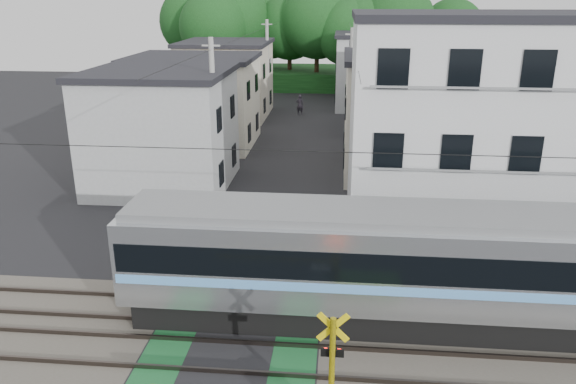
# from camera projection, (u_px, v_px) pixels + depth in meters

# --- Properties ---
(ground) EXTENTS (120.00, 120.00, 0.00)m
(ground) POSITION_uv_depth(u_px,v_px,m) (236.00, 334.00, 17.39)
(ground) COLOR black
(track_bed) EXTENTS (120.00, 120.00, 0.14)m
(track_bed) POSITION_uv_depth(u_px,v_px,m) (236.00, 333.00, 17.38)
(track_bed) COLOR #47423A
(track_bed) RESTS_ON ground
(crossing_signal_far) EXTENTS (4.74, 0.65, 3.09)m
(crossing_signal_far) POSITION_uv_depth(u_px,v_px,m) (185.00, 258.00, 20.81)
(crossing_signal_far) COLOR yellow
(crossing_signal_far) RESTS_ON ground
(apartment_block) EXTENTS (10.20, 8.36, 9.30)m
(apartment_block) POSITION_uv_depth(u_px,v_px,m) (469.00, 126.00, 23.99)
(apartment_block) COLOR silver
(apartment_block) RESTS_ON ground
(houses_row) EXTENTS (22.07, 31.35, 6.80)m
(houses_row) POSITION_uv_depth(u_px,v_px,m) (303.00, 93.00, 40.62)
(houses_row) COLOR #AFB3B5
(houses_row) RESTS_ON ground
(tree_hill) EXTENTS (40.00, 13.25, 11.22)m
(tree_hill) POSITION_uv_depth(u_px,v_px,m) (309.00, 35.00, 60.44)
(tree_hill) COLOR #174619
(tree_hill) RESTS_ON ground
(catenary) EXTENTS (60.00, 5.04, 7.00)m
(catenary) POSITION_uv_depth(u_px,v_px,m) (444.00, 232.00, 15.65)
(catenary) COLOR #2D2D33
(catenary) RESTS_ON ground
(utility_poles) EXTENTS (7.90, 42.00, 8.00)m
(utility_poles) POSITION_uv_depth(u_px,v_px,m) (281.00, 87.00, 37.73)
(utility_poles) COLOR #A5A5A0
(utility_poles) RESTS_ON ground
(pedestrian) EXTENTS (0.72, 0.55, 1.78)m
(pedestrian) POSITION_uv_depth(u_px,v_px,m) (300.00, 105.00, 48.78)
(pedestrian) COLOR #38323E
(pedestrian) RESTS_ON ground
(weed_patches) EXTENTS (10.25, 8.80, 0.40)m
(weed_patches) POSITION_uv_depth(u_px,v_px,m) (292.00, 334.00, 17.08)
(weed_patches) COLOR #2D5E1E
(weed_patches) RESTS_ON ground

